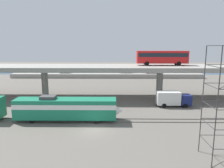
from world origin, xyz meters
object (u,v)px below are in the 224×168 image
(train_locomotive, at_px, (71,108))
(transit_bus_on_overpass, at_px, (162,57))
(service_truck_west, at_px, (173,98))
(parked_car_4, at_px, (151,71))
(parked_car_3, at_px, (126,71))
(parked_car_2, at_px, (162,70))
(parked_car_5, at_px, (139,71))
(parked_car_1, at_px, (65,70))
(parked_car_0, at_px, (86,70))
(parked_car_6, at_px, (65,71))

(train_locomotive, relative_size, transit_bus_on_overpass, 1.47)
(service_truck_west, xyz_separation_m, parked_car_4, (2.28, 39.88, 0.73))
(transit_bus_on_overpass, bearing_deg, parked_car_3, -77.86)
(parked_car_2, height_order, parked_car_5, same)
(parked_car_1, distance_m, parked_car_3, 24.86)
(transit_bus_on_overpass, xyz_separation_m, service_truck_west, (0.51, -8.98, -7.99))
(parked_car_1, height_order, parked_car_4, same)
(parked_car_3, relative_size, parked_car_5, 1.00)
(transit_bus_on_overpass, relative_size, parked_car_4, 2.73)
(parked_car_4, bearing_deg, parked_car_3, 175.67)
(parked_car_0, height_order, parked_car_2, same)
(parked_car_0, bearing_deg, parked_car_6, -146.66)
(transit_bus_on_overpass, bearing_deg, parked_car_6, -45.23)
(transit_bus_on_overpass, xyz_separation_m, parked_car_4, (2.79, 30.91, -7.26))
(service_truck_west, relative_size, parked_car_1, 1.49)
(parked_car_0, relative_size, parked_car_4, 0.97)
(transit_bus_on_overpass, distance_m, parked_car_5, 34.00)
(service_truck_west, distance_m, parked_car_0, 50.73)
(transit_bus_on_overpass, distance_m, service_truck_west, 12.03)
(train_locomotive, xyz_separation_m, parked_car_6, (-12.25, 48.44, 0.17))
(parked_car_4, height_order, parked_car_6, same)
(transit_bus_on_overpass, height_order, parked_car_5, transit_bus_on_overpass)
(parked_car_0, height_order, parked_car_5, same)
(train_locomotive, bearing_deg, parked_car_2, 62.77)
(parked_car_2, height_order, parked_car_6, same)
(parked_car_0, height_order, parked_car_1, same)
(parked_car_2, relative_size, parked_car_3, 1.02)
(service_truck_west, xyz_separation_m, parked_car_3, (-7.31, 40.61, 0.73))
(train_locomotive, relative_size, parked_car_6, 4.30)
(parked_car_1, bearing_deg, train_locomotive, 104.04)
(parked_car_5, bearing_deg, parked_car_6, 4.42)
(train_locomotive, relative_size, parked_car_0, 4.14)
(transit_bus_on_overpass, xyz_separation_m, parked_car_1, (-31.48, 34.66, -7.26))
(train_locomotive, bearing_deg, parked_car_0, 94.95)
(parked_car_2, distance_m, parked_car_5, 9.70)
(train_locomotive, height_order, transit_bus_on_overpass, transit_bus_on_overpass)
(parked_car_5, xyz_separation_m, parked_car_6, (-28.98, -2.24, -0.00))
(train_locomotive, height_order, parked_car_3, train_locomotive)
(train_locomotive, xyz_separation_m, parked_car_0, (-4.63, 53.46, 0.18))
(parked_car_4, bearing_deg, parked_car_6, 179.96)
(service_truck_west, distance_m, parked_car_1, 54.11)
(parked_car_5, bearing_deg, parked_car_0, -7.40)
(parked_car_1, height_order, parked_car_3, same)
(train_locomotive, height_order, parked_car_1, train_locomotive)
(train_locomotive, distance_m, parked_car_0, 53.66)
(train_locomotive, relative_size, parked_car_2, 3.75)
(service_truck_west, relative_size, parked_car_5, 1.48)
(parked_car_5, relative_size, parked_car_6, 1.12)
(service_truck_west, bearing_deg, parked_car_4, 86.73)
(parked_car_1, xyz_separation_m, parked_car_6, (0.80, -3.73, -0.00))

